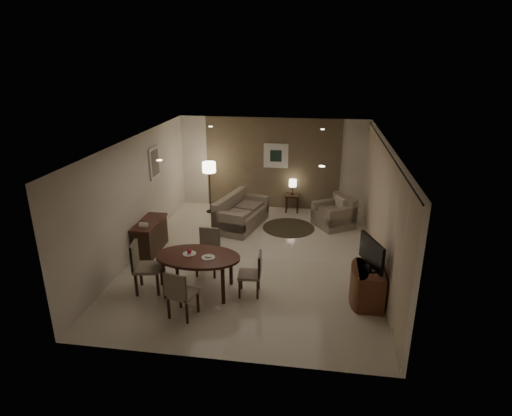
% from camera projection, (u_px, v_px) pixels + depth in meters
% --- Properties ---
extents(room_shell, '(5.50, 7.00, 2.70)m').
position_uv_depth(room_shell, '(257.00, 197.00, 9.74)').
color(room_shell, beige).
rests_on(room_shell, ground).
extents(taupe_accent, '(3.96, 0.03, 2.70)m').
position_uv_depth(taupe_accent, '(272.00, 164.00, 12.60)').
color(taupe_accent, brown).
rests_on(taupe_accent, wall_back).
extents(curtain_wall, '(0.08, 6.70, 2.58)m').
position_uv_depth(curtain_wall, '(380.00, 210.00, 9.00)').
color(curtain_wall, beige).
rests_on(curtain_wall, wall_right).
extents(curtain_rod, '(0.03, 6.80, 0.03)m').
position_uv_depth(curtain_rod, '(387.00, 148.00, 8.55)').
color(curtain_rod, black).
rests_on(curtain_rod, wall_right).
extents(art_back_frame, '(0.72, 0.03, 0.72)m').
position_uv_depth(art_back_frame, '(276.00, 156.00, 12.48)').
color(art_back_frame, silver).
rests_on(art_back_frame, wall_back).
extents(art_back_canvas, '(0.34, 0.01, 0.34)m').
position_uv_depth(art_back_canvas, '(276.00, 156.00, 12.47)').
color(art_back_canvas, '#192D23').
rests_on(art_back_canvas, wall_back).
extents(art_left_frame, '(0.03, 0.60, 0.80)m').
position_uv_depth(art_left_frame, '(155.00, 163.00, 10.69)').
color(art_left_frame, silver).
rests_on(art_left_frame, wall_left).
extents(art_left_canvas, '(0.01, 0.46, 0.64)m').
position_uv_depth(art_left_canvas, '(155.00, 163.00, 10.69)').
color(art_left_canvas, gray).
rests_on(art_left_canvas, wall_left).
extents(downlight_nl, '(0.10, 0.10, 0.01)m').
position_uv_depth(downlight_nl, '(159.00, 160.00, 7.43)').
color(downlight_nl, white).
rests_on(downlight_nl, ceiling).
extents(downlight_nr, '(0.10, 0.10, 0.01)m').
position_uv_depth(downlight_nr, '(322.00, 166.00, 7.04)').
color(downlight_nr, white).
rests_on(downlight_nr, ceiling).
extents(downlight_fl, '(0.10, 0.10, 0.01)m').
position_uv_depth(downlight_fl, '(211.00, 127.00, 10.77)').
color(downlight_fl, white).
rests_on(downlight_fl, ceiling).
extents(downlight_fr, '(0.10, 0.10, 0.01)m').
position_uv_depth(downlight_fr, '(323.00, 129.00, 10.38)').
color(downlight_fr, white).
rests_on(downlight_fr, ceiling).
extents(console_desk, '(0.48, 1.20, 0.75)m').
position_uv_depth(console_desk, '(150.00, 236.00, 10.05)').
color(console_desk, '#441D15').
rests_on(console_desk, floor).
extents(telephone, '(0.20, 0.14, 0.09)m').
position_uv_depth(telephone, '(144.00, 224.00, 9.63)').
color(telephone, white).
rests_on(telephone, console_desk).
extents(tv_cabinet, '(0.48, 0.90, 0.70)m').
position_uv_depth(tv_cabinet, '(369.00, 286.00, 7.99)').
color(tv_cabinet, brown).
rests_on(tv_cabinet, floor).
extents(flat_tv, '(0.36, 0.85, 0.60)m').
position_uv_depth(flat_tv, '(372.00, 253.00, 7.76)').
color(flat_tv, black).
rests_on(flat_tv, tv_cabinet).
extents(dining_table, '(1.65, 1.03, 0.77)m').
position_uv_depth(dining_table, '(199.00, 274.00, 8.34)').
color(dining_table, '#441D15').
rests_on(dining_table, floor).
extents(chair_near, '(0.55, 0.55, 0.93)m').
position_uv_depth(chair_near, '(183.00, 293.00, 7.54)').
color(chair_near, gray).
rests_on(chair_near, floor).
extents(chair_far, '(0.47, 0.47, 0.96)m').
position_uv_depth(chair_far, '(207.00, 253.00, 9.00)').
color(chair_far, gray).
rests_on(chair_far, floor).
extents(chair_left, '(0.58, 0.58, 1.03)m').
position_uv_depth(chair_left, '(148.00, 267.00, 8.33)').
color(chair_left, gray).
rests_on(chair_left, floor).
extents(chair_right, '(0.45, 0.45, 0.87)m').
position_uv_depth(chair_right, '(249.00, 274.00, 8.23)').
color(chair_right, gray).
rests_on(chair_right, floor).
extents(plate_a, '(0.26, 0.26, 0.02)m').
position_uv_depth(plate_a, '(189.00, 254.00, 8.27)').
color(plate_a, white).
rests_on(plate_a, dining_table).
extents(plate_b, '(0.26, 0.26, 0.02)m').
position_uv_depth(plate_b, '(208.00, 257.00, 8.13)').
color(plate_b, white).
rests_on(plate_b, dining_table).
extents(fruit_apple, '(0.09, 0.09, 0.09)m').
position_uv_depth(fruit_apple, '(189.00, 251.00, 8.26)').
color(fruit_apple, red).
rests_on(fruit_apple, plate_a).
extents(napkin, '(0.12, 0.08, 0.03)m').
position_uv_depth(napkin, '(208.00, 256.00, 8.12)').
color(napkin, white).
rests_on(napkin, plate_b).
extents(round_rug, '(1.38, 1.38, 0.01)m').
position_uv_depth(round_rug, '(289.00, 228.00, 11.50)').
color(round_rug, '#443926').
rests_on(round_rug, floor).
extents(sofa, '(1.94, 1.31, 0.83)m').
position_uv_depth(sofa, '(242.00, 212.00, 11.49)').
color(sofa, gray).
rests_on(sofa, floor).
extents(armchair, '(1.22, 1.24, 0.82)m').
position_uv_depth(armchair, '(334.00, 212.00, 11.48)').
color(armchair, gray).
rests_on(armchair, floor).
extents(side_table, '(0.41, 0.41, 0.52)m').
position_uv_depth(side_table, '(292.00, 203.00, 12.62)').
color(side_table, black).
rests_on(side_table, floor).
extents(table_lamp, '(0.22, 0.22, 0.50)m').
position_uv_depth(table_lamp, '(293.00, 186.00, 12.44)').
color(table_lamp, '#FFEAC1').
rests_on(table_lamp, side_table).
extents(floor_lamp, '(0.38, 0.38, 1.50)m').
position_uv_depth(floor_lamp, '(210.00, 187.00, 12.40)').
color(floor_lamp, '#FFE5B7').
rests_on(floor_lamp, floor).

